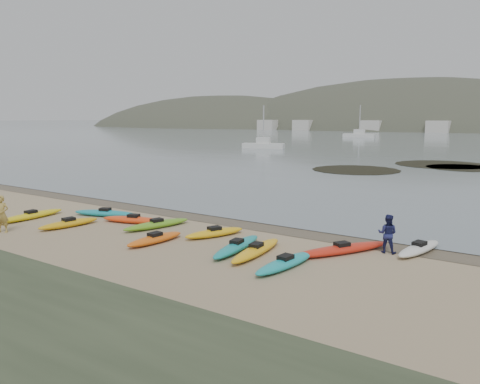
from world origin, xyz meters
The scene contains 6 objects.
ground centered at (0.00, 0.00, 0.00)m, with size 600.00×600.00×0.00m, color tan.
wet_sand centered at (0.00, -0.30, 0.00)m, with size 60.00×60.00×0.00m, color brown.
kayaks centered at (0.08, -4.04, 0.17)m, with size 19.56×8.56×0.34m.
person_west centered at (-7.70, -8.24, 0.87)m, with size 0.63×0.42×1.74m, color #B49848.
person_east centered at (8.04, -1.51, 0.77)m, with size 0.75×0.59×1.55m, color navy.
kelp_mats centered at (1.43, 31.97, 0.03)m, with size 16.64×19.75×0.04m.
Camera 1 is at (13.28, -19.53, 5.31)m, focal length 35.00 mm.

